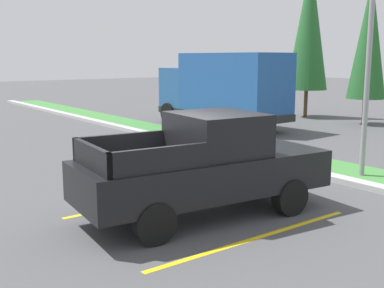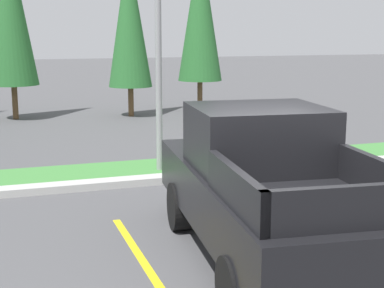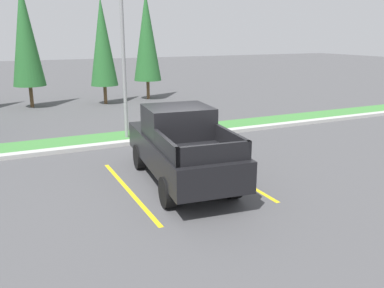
% 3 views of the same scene
% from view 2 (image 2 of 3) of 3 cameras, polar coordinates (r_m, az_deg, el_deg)
% --- Properties ---
extents(ground_plane, '(120.00, 120.00, 0.00)m').
position_cam_2_polar(ground_plane, '(7.60, 5.92, -13.11)').
color(ground_plane, '#4C4C4F').
extents(parking_line_near, '(0.12, 4.80, 0.01)m').
position_cam_2_polar(parking_line_near, '(7.66, -3.85, -12.84)').
color(parking_line_near, yellow).
rests_on(parking_line_near, ground).
extents(parking_line_far, '(0.12, 4.80, 0.01)m').
position_cam_2_polar(parking_line_far, '(8.89, 16.15, -9.80)').
color(parking_line_far, yellow).
rests_on(parking_line_far, ground).
extents(curb_strip, '(56.00, 0.40, 0.15)m').
position_cam_2_polar(curb_strip, '(12.05, -3.94, -3.52)').
color(curb_strip, '#B2B2AD').
rests_on(curb_strip, ground).
extents(grass_median, '(56.00, 1.80, 0.06)m').
position_cam_2_polar(grass_median, '(13.10, -5.16, -2.56)').
color(grass_median, '#42843D').
rests_on(grass_median, ground).
extents(pickup_truck_main, '(2.44, 5.40, 2.10)m').
position_cam_2_polar(pickup_truck_main, '(7.86, 7.01, -4.24)').
color(pickup_truck_main, black).
rests_on(pickup_truck_main, ground).
extents(street_light, '(0.24, 1.49, 6.31)m').
position_cam_2_polar(street_light, '(12.49, -3.16, 13.75)').
color(street_light, gray).
rests_on(street_light, ground).
extents(cypress_tree_center, '(1.76, 1.76, 6.77)m').
position_cam_2_polar(cypress_tree_center, '(21.47, -17.49, 12.92)').
color(cypress_tree_center, brown).
rests_on(cypress_tree_center, ground).
extents(cypress_tree_right_inner, '(1.58, 1.58, 6.07)m').
position_cam_2_polar(cypress_tree_right_inner, '(21.37, -6.17, 12.25)').
color(cypress_tree_right_inner, brown).
rests_on(cypress_tree_right_inner, ground).
extents(cypress_tree_rightmost, '(1.71, 1.71, 6.57)m').
position_cam_2_polar(cypress_tree_rightmost, '(22.85, 0.80, 12.98)').
color(cypress_tree_rightmost, brown).
rests_on(cypress_tree_rightmost, ground).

